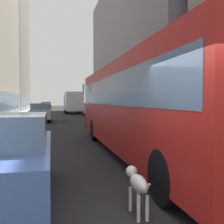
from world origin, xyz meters
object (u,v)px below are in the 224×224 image
at_px(car_white_van, 76,106).
at_px(box_truck, 73,102).
at_px(car_yellow_taxi, 111,113).
at_px(car_black_suv, 46,106).
at_px(car_silver_sedan, 41,112).
at_px(transit_bus, 144,103).
at_px(dalmatian_dog, 137,183).
at_px(car_grey_wagon, 92,109).

relative_size(car_white_van, box_truck, 0.55).
relative_size(car_yellow_taxi, car_black_suv, 1.11).
height_order(car_silver_sedan, box_truck, box_truck).
xyz_separation_m(transit_bus, car_white_van, (1.60, 42.42, -0.95)).
distance_m(transit_bus, box_truck, 29.83).
relative_size(car_white_van, car_black_suv, 0.97).
relative_size(car_black_suv, dalmatian_dog, 4.42).
distance_m(car_white_van, box_truck, 12.72).
distance_m(car_silver_sedan, car_yellow_taxi, 6.60).
bearing_deg(dalmatian_dog, box_truck, 87.11).
bearing_deg(car_silver_sedan, box_truck, 74.44).
height_order(car_grey_wagon, car_yellow_taxi, same).
distance_m(car_black_suv, box_truck, 11.69).
relative_size(car_yellow_taxi, box_truck, 0.63).
height_order(car_yellow_taxi, box_truck, box_truck).
height_order(transit_bus, car_black_suv, transit_bus).
bearing_deg(transit_bus, box_truck, 90.00).
height_order(car_grey_wagon, car_black_suv, same).
xyz_separation_m(car_yellow_taxi, box_truck, (-1.60, 17.87, 0.84)).
height_order(transit_bus, car_grey_wagon, transit_bus).
relative_size(transit_bus, car_yellow_taxi, 2.43).
bearing_deg(car_grey_wagon, box_truck, 101.47).
distance_m(transit_bus, car_white_van, 42.46).
bearing_deg(car_white_van, car_black_suv, -163.63).
xyz_separation_m(car_grey_wagon, car_black_suv, (-5.60, 18.83, -0.00)).
height_order(box_truck, dalmatian_dog, box_truck).
height_order(car_grey_wagon, box_truck, box_truck).
bearing_deg(car_yellow_taxi, car_grey_wagon, 90.00).
relative_size(car_grey_wagon, box_truck, 0.63).
distance_m(transit_bus, dalmatian_dog, 4.88).
height_order(transit_bus, box_truck, same).
bearing_deg(box_truck, car_black_suv, 110.07).
relative_size(car_silver_sedan, car_white_van, 1.07).
distance_m(car_grey_wagon, car_white_van, 20.48).
bearing_deg(dalmatian_dog, car_grey_wagon, 82.80).
bearing_deg(car_grey_wagon, dalmatian_dog, -97.20).
height_order(car_yellow_taxi, dalmatian_dog, car_yellow_taxi).
height_order(transit_bus, car_yellow_taxi, transit_bus).
bearing_deg(car_grey_wagon, car_silver_sedan, -130.83).
distance_m(transit_bus, car_yellow_taxi, 12.11).
relative_size(car_silver_sedan, dalmatian_dog, 4.60).
distance_m(car_yellow_taxi, car_white_van, 30.46).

